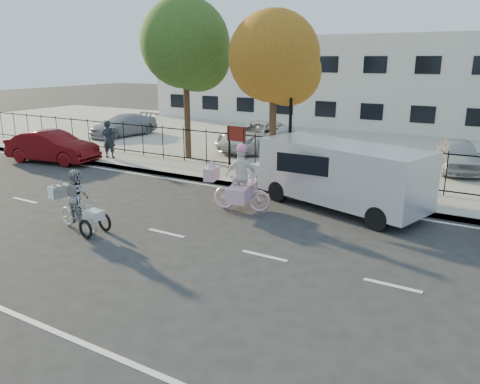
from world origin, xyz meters
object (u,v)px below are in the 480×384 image
Objects in this scene: zebra_trike at (78,207)px; red_sedan at (52,147)px; unicorn_bike at (241,186)px; lot_car_a at (123,125)px; pedestrian at (109,139)px; white_van at (338,173)px; lot_car_b at (256,136)px; lamppost at (291,99)px; lot_car_d at (458,155)px.

red_sedan is (-7.93, 5.46, 0.05)m from zebra_trike.
lot_car_a is at bearing 44.73° from unicorn_bike.
unicorn_bike reaches higher than zebra_trike.
pedestrian reaches higher than lot_car_a.
white_van reaches higher than lot_car_b.
zebra_trike is at bearing -83.52° from lot_car_b.
pedestrian is at bearing -170.77° from white_van.
lamppost is 2.51× the size of pedestrian.
pedestrian is 6.47m from lot_car_a.
white_van is 9.40m from lot_car_b.
white_van is 1.44× the size of red_sedan.
zebra_trike is 1.15× the size of pedestrian.
lot_car_d reaches higher than lot_car_a.
lamppost reaches higher than lot_car_b.
lamppost is 2.18× the size of zebra_trike.
lot_car_d is at bearing -27.53° from zebra_trike.
unicorn_bike is at bearing 141.57° from pedestrian.
lamppost reaches higher than white_van.
lot_car_b is at bearing 151.22° from white_van.
pedestrian reaches higher than lot_car_d.
lot_car_a is at bearing -70.08° from pedestrian.
lot_car_a is at bearing -177.92° from lot_car_b.
zebra_trike reaches higher than lot_car_d.
lamppost reaches higher than unicorn_bike.
unicorn_bike is 0.57× the size of lot_car_d.
white_van is at bearing -127.09° from lot_car_d.
zebra_trike is 7.75m from white_van.
unicorn_bike reaches higher than red_sedan.
red_sedan is at bearing -172.44° from lot_car_d.
unicorn_bike is at bearing -62.93° from lot_car_b.
pedestrian is 0.40× the size of lot_car_a.
pedestrian is at bearing 46.58° from zebra_trike.
unicorn_bike is 0.50× the size of lot_car_a.
lamppost is 0.70× the size of white_van.
white_van reaches higher than zebra_trike.
lamppost is 0.87× the size of lot_car_b.
zebra_trike is 0.40× the size of lot_car_b.
white_van is 1.44× the size of lot_car_a.
pedestrian is (-5.91, 6.96, 0.36)m from zebra_trike.
zebra_trike is 0.32× the size of white_van.
red_sedan is 1.00× the size of lot_car_a.
lot_car_b is 9.30m from lot_car_d.
lamppost is 1.15× the size of lot_car_d.
red_sedan is at bearing -163.25° from white_van.
unicorn_bike reaches higher than pedestrian.
red_sedan is at bearing 68.50° from unicorn_bike.
pedestrian is at bearing -43.09° from lot_car_a.
lamppost is 1.01× the size of red_sedan.
lamppost is at bearing -10.03° from lot_car_a.
white_van reaches higher than lot_car_a.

